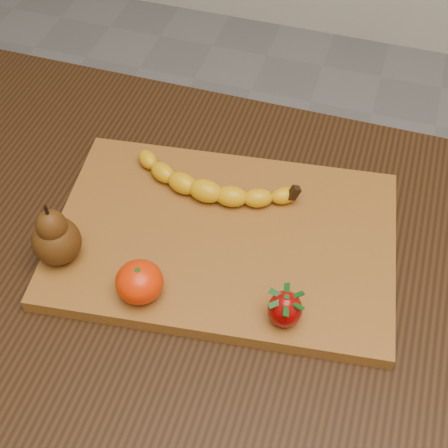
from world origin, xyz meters
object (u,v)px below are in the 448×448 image
(table, at_px, (165,297))
(cutting_board, at_px, (224,238))
(pear, at_px, (54,232))
(mandarin, at_px, (139,282))

(table, distance_m, cutting_board, 0.14)
(table, xyz_separation_m, pear, (-0.11, -0.05, 0.17))
(cutting_board, bearing_deg, pear, -159.88)
(pear, bearing_deg, table, 23.96)
(pear, bearing_deg, mandarin, -10.74)
(cutting_board, xyz_separation_m, mandarin, (-0.07, -0.12, 0.03))
(mandarin, bearing_deg, table, 95.18)
(table, xyz_separation_m, cutting_board, (0.08, 0.05, 0.11))
(cutting_board, relative_size, pear, 4.68)
(pear, height_order, mandarin, pear)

